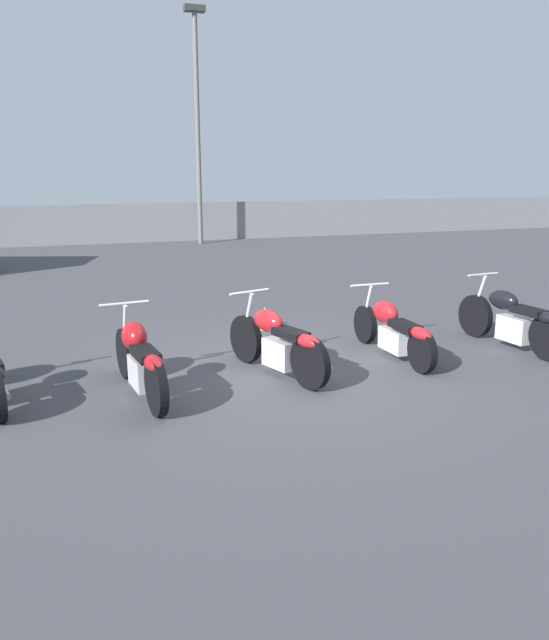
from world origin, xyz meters
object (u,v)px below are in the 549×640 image
motorcycle_slot_4 (513,320)px  motorcycle_slot_2 (278,343)px  light_pole_left (197,109)px  traffic_cone_near (265,318)px  motorcycle_slot_1 (140,360)px  motorcycle_slot_3 (393,330)px

motorcycle_slot_4 → motorcycle_slot_2: bearing=174.4°
light_pole_left → motorcycle_slot_4: 15.53m
traffic_cone_near → light_pole_left: bearing=82.5°
light_pole_left → motorcycle_slot_4: (1.47, -14.88, -4.21)m
traffic_cone_near → motorcycle_slot_4: bearing=-37.1°
motorcycle_slot_1 → light_pole_left: bearing=67.6°
motorcycle_slot_1 → traffic_cone_near: 3.53m
motorcycle_slot_1 → motorcycle_slot_3: size_ratio=0.96×
motorcycle_slot_4 → traffic_cone_near: bearing=136.7°
motorcycle_slot_1 → motorcycle_slot_2: size_ratio=1.04×
motorcycle_slot_3 → motorcycle_slot_2: bearing=-174.0°
light_pole_left → motorcycle_slot_2: (-2.25, -14.92, -4.21)m
motorcycle_slot_1 → traffic_cone_near: motorcycle_slot_1 is taller
motorcycle_slot_2 → motorcycle_slot_4: (3.73, 0.04, 0.00)m
light_pole_left → motorcycle_slot_1: (-4.04, -15.11, -4.21)m
motorcycle_slot_3 → motorcycle_slot_4: motorcycle_slot_4 is taller
light_pole_left → motorcycle_slot_3: bearing=-91.7°
light_pole_left → motorcycle_slot_3: 15.30m
light_pole_left → traffic_cone_near: light_pole_left is taller
motorcycle_slot_2 → traffic_cone_near: bearing=58.0°
motorcycle_slot_2 → motorcycle_slot_3: motorcycle_slot_2 is taller
motorcycle_slot_1 → motorcycle_slot_4: 5.52m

